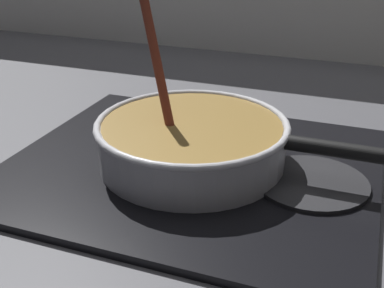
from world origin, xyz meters
name	(u,v)px	position (x,y,z in m)	size (l,w,h in m)	color
ground	(186,204)	(0.00, 0.00, -0.02)	(2.40, 1.60, 0.04)	#4C4C51
hob_plate	(192,167)	(-0.02, 0.07, 0.01)	(0.56, 0.48, 0.01)	black
burner_ring	(192,161)	(-0.02, 0.07, 0.02)	(0.20, 0.20, 0.01)	#592D0C
spare_burner	(311,182)	(0.17, 0.07, 0.01)	(0.16, 0.16, 0.01)	#262628
cooking_pan	(193,141)	(-0.01, 0.07, 0.05)	(0.44, 0.29, 0.27)	silver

